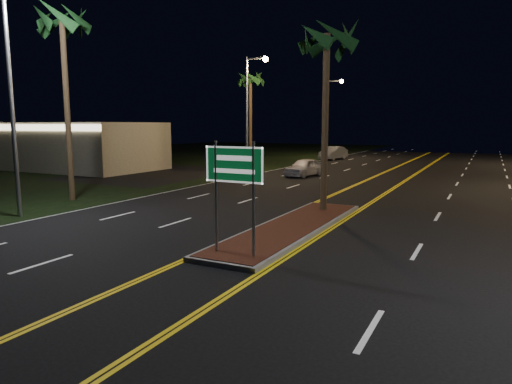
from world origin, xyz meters
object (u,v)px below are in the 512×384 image
Objects in this scene: car_near at (304,166)px; highway_sign at (234,175)px; commercial_building at (73,146)px; palm_left_far at (250,79)px; palm_median at (327,39)px; streetlight_left_mid at (251,101)px; median_island at (292,227)px; palm_left_near at (62,22)px; streetlight_left_far at (331,109)px; car_far at (333,152)px; streetlight_left_near at (16,77)px.

highway_sign is at bearing -64.43° from car_near.
palm_left_far reaches higher than commercial_building.
palm_median is (0.00, 7.70, 4.87)m from highway_sign.
streetlight_left_mid is 17.25m from palm_median.
commercial_building reaches higher than median_island.
palm_left_near reaches higher than palm_left_far.
streetlight_left_far is 5.91m from car_far.
commercial_building is (-26.00, 17.19, -0.40)m from highway_sign.
palm_median is 32.39m from car_far.
median_island is 1.23× the size of palm_median.
highway_sign is (0.00, -4.20, 2.32)m from median_island.
streetlight_left_mid is 1.94× the size of car_near.
commercial_building is at bearing 159.95° from palm_median.
palm_median reaches higher than median_island.
highway_sign is 0.21× the size of commercial_building.
car_far reaches higher than car_near.
car_near is (-6.00, 20.95, -1.63)m from highway_sign.
median_island is 1.16× the size of palm_left_far.
palm_left_near is (-1.89, -16.00, 3.02)m from streetlight_left_mid.
median_island is 4.80m from highway_sign.
palm_left_near is at bearing 115.26° from streetlight_left_near.
median_island is 1.14× the size of streetlight_left_near.
commercial_building is at bearing -165.39° from streetlight_left_mid.
highway_sign is 11.17m from streetlight_left_near.
palm_left_near is 33.96m from car_far.
palm_median reaches higher than car_near.
streetlight_left_near is at bearing -93.56° from car_near.
streetlight_left_mid is at bearing 14.61° from commercial_building.
car_near reaches higher than median_island.
palm_left_near is at bearing -85.99° from car_far.
highway_sign reaches higher than car_near.
streetlight_left_mid is 1.00× the size of streetlight_left_far.
car_far is at bearing 110.21° from car_near.
highway_sign is 0.33× the size of palm_left_near.
car_near is at bearing 76.85° from streetlight_left_near.
streetlight_left_near is 1.00× the size of streetlight_left_mid.
streetlight_left_far is 35.18m from palm_median.
streetlight_left_mid is 1.02× the size of palm_left_far.
car_far is at bearing 105.21° from median_island.
streetlight_left_near is at bearing -46.10° from commercial_building.
streetlight_left_mid is at bearing -85.03° from car_far.
median_island is 1.14× the size of streetlight_left_far.
commercial_building is 26.82m from car_far.
streetlight_left_mid and streetlight_left_far have the same top height.
palm_left_near reaches higher than streetlight_left_near.
commercial_building is at bearing -119.08° from car_far.
median_island is at bearing -74.00° from streetlight_left_far.
streetlight_left_near reaches higher than car_far.
car_near is (4.61, -20.26, -4.88)m from streetlight_left_far.
commercial_building is 28.18m from palm_median.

